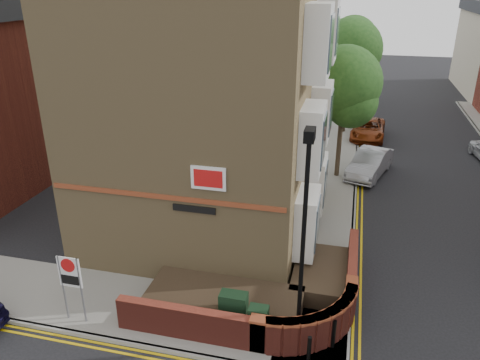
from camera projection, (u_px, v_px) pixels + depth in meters
The scene contains 20 objects.
pavement_corner at pixel (138, 308), 14.78m from camera, with size 13.00×3.00×0.12m, color gray.
pavement_main at pixel (338, 163), 26.50m from camera, with size 2.00×32.00×0.12m, color gray.
kerb_side at pixel (115, 341), 13.44m from camera, with size 13.00×0.15×0.12m, color gray.
kerb_main_near at pixel (356, 164), 26.27m from camera, with size 0.15×32.00×0.12m, color gray.
yellow_lines_side at pixel (111, 348), 13.24m from camera, with size 13.00×0.28×0.01m, color gold.
yellow_lines_main at pixel (361, 166), 26.24m from camera, with size 0.28×32.00×0.01m, color gold.
corner_building at pixel (213, 75), 18.00m from camera, with size 8.95×10.40×13.60m.
garden_wall at pixel (252, 307), 14.92m from camera, with size 6.80×6.00×1.20m, color maroon, non-canonical shape.
lamppost at pixel (303, 243), 12.09m from camera, with size 0.25×0.50×6.30m.
utility_cabinet_large at pixel (234, 311), 13.63m from camera, with size 0.80×0.45×1.20m, color black.
utility_cabinet_small at pixel (258, 323), 13.21m from camera, with size 0.55×0.40×1.10m, color black.
bollard_near at pixel (309, 350), 12.38m from camera, with size 0.11×0.11×0.90m, color black.
bollard_far at pixel (334, 334), 12.96m from camera, with size 0.11×0.11×0.90m, color black.
zone_sign at pixel (70, 277), 13.59m from camera, with size 0.72×0.07×2.20m.
tree_near at pixel (344, 88), 22.92m from camera, with size 3.64×3.65×6.70m.
tree_mid at pixel (350, 55), 29.86m from camera, with size 4.03×4.03×7.42m.
tree_far at pixel (353, 44), 37.11m from camera, with size 3.81×3.81×7.00m.
traffic_light_assembly at pixel (354, 84), 33.36m from camera, with size 0.20×0.16×4.20m.
silver_car_near at pixel (370, 163), 24.69m from camera, with size 1.45×4.14×1.37m, color #929499.
red_car_main at pixel (368, 129), 30.59m from camera, with size 2.06×4.47×1.24m, color maroon.
Camera 1 is at (2.53, -9.35, 9.61)m, focal length 35.00 mm.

